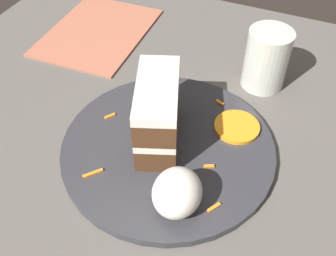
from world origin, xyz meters
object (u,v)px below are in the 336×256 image
at_px(cake_slice, 156,112).
at_px(cream_dollop, 177,193).
at_px(plate, 168,148).
at_px(orange_garnish, 237,127).
at_px(menu_card, 98,32).
at_px(drinking_glass, 266,63).

height_order(cake_slice, cream_dollop, cake_slice).
bearing_deg(plate, cream_dollop, -150.39).
distance_m(cake_slice, orange_garnish, 0.12).
relative_size(plate, cake_slice, 2.21).
distance_m(cake_slice, cream_dollop, 0.12).
height_order(cake_slice, menu_card, cake_slice).
height_order(cake_slice, drinking_glass, cake_slice).
relative_size(cream_dollop, menu_card, 0.27).
bearing_deg(cake_slice, drinking_glass, 40.36).
xyz_separation_m(plate, drinking_glass, (0.19, -0.08, 0.04)).
distance_m(cake_slice, menu_card, 0.31).
distance_m(cream_dollop, menu_card, 0.42).
distance_m(cream_dollop, drinking_glass, 0.28).
distance_m(plate, cream_dollop, 0.10).
bearing_deg(cream_dollop, menu_card, 43.62).
bearing_deg(cake_slice, menu_card, 115.47).
relative_size(plate, orange_garnish, 4.53).
relative_size(drinking_glass, menu_card, 0.42).
relative_size(cake_slice, drinking_glass, 1.37).
distance_m(plate, menu_card, 0.32).
xyz_separation_m(plate, cream_dollop, (-0.08, -0.05, 0.03)).
bearing_deg(drinking_glass, cake_slice, 151.15).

